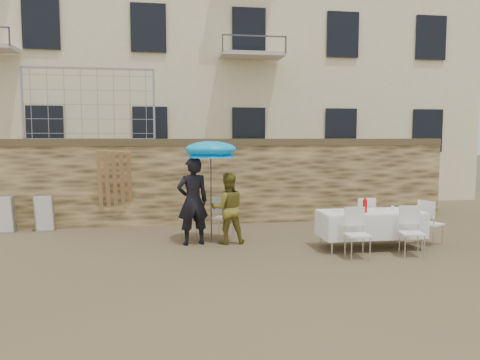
{
  "coord_description": "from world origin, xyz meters",
  "views": [
    {
      "loc": [
        -1.11,
        -7.34,
        2.3
      ],
      "look_at": [
        0.4,
        2.2,
        1.4
      ],
      "focal_mm": 35.0,
      "sensor_mm": 36.0,
      "label": 1
    }
  ],
  "objects": [
    {
      "name": "woman_dress",
      "position": [
        0.18,
        2.51,
        0.76
      ],
      "size": [
        0.75,
        0.59,
        1.52
      ],
      "primitive_type": "imported",
      "rotation": [
        0.0,
        0.0,
        3.16
      ],
      "color": "olive",
      "rests_on": "ground"
    },
    {
      "name": "stone_wall",
      "position": [
        0.0,
        5.0,
        1.1
      ],
      "size": [
        13.0,
        0.5,
        2.2
      ],
      "primitive_type": "cube",
      "color": "olive",
      "rests_on": "ground"
    },
    {
      "name": "couple_chair_right",
      "position": [
        0.13,
        3.06,
        0.48
      ],
      "size": [
        0.67,
        0.67,
        0.96
      ],
      "primitive_type": null,
      "rotation": [
        0.0,
        0.0,
        2.53
      ],
      "color": "white",
      "rests_on": "ground"
    },
    {
      "name": "ground",
      "position": [
        0.0,
        0.0,
        0.0
      ],
      "size": [
        80.0,
        80.0,
        0.0
      ],
      "primitive_type": "plane",
      "color": "brown",
      "rests_on": "ground"
    },
    {
      "name": "umbrella",
      "position": [
        -0.17,
        2.61,
        1.96
      ],
      "size": [
        1.14,
        1.14,
        2.08
      ],
      "color": "#3F3F44",
      "rests_on": "ground"
    },
    {
      "name": "chain_link_fence",
      "position": [
        -3.0,
        5.0,
        3.1
      ],
      "size": [
        3.2,
        0.06,
        1.8
      ],
      "primitive_type": null,
      "color": "gray",
      "rests_on": "stone_wall"
    },
    {
      "name": "man_suit",
      "position": [
        -0.57,
        2.51,
        0.93
      ],
      "size": [
        0.76,
        0.59,
        1.86
      ],
      "primitive_type": "imported",
      "rotation": [
        0.0,
        0.0,
        3.37
      ],
      "color": "black",
      "rests_on": "ground"
    },
    {
      "name": "couple_chair_left",
      "position": [
        -0.57,
        3.06,
        0.48
      ],
      "size": [
        0.61,
        0.61,
        0.96
      ],
      "primitive_type": null,
      "rotation": [
        0.0,
        0.0,
        3.47
      ],
      "color": "white",
      "rests_on": "ground"
    },
    {
      "name": "table_chair_side",
      "position": [
        4.43,
        1.71,
        0.48
      ],
      "size": [
        0.64,
        0.64,
        0.96
      ],
      "primitive_type": null,
      "rotation": [
        0.0,
        0.0,
        2.03
      ],
      "color": "white",
      "rests_on": "ground"
    },
    {
      "name": "table_chair_front_right",
      "position": [
        3.53,
        0.86,
        0.48
      ],
      "size": [
        0.56,
        0.56,
        0.96
      ],
      "primitive_type": null,
      "rotation": [
        0.0,
        0.0,
        -0.18
      ],
      "color": "white",
      "rests_on": "ground"
    },
    {
      "name": "banquet_table",
      "position": [
        3.03,
        1.61,
        0.73
      ],
      "size": [
        2.1,
        0.85,
        0.78
      ],
      "color": "white",
      "rests_on": "ground"
    },
    {
      "name": "soda_bottle",
      "position": [
        2.83,
        1.46,
        0.91
      ],
      "size": [
        0.09,
        0.09,
        0.26
      ],
      "primitive_type": "cylinder",
      "color": "red",
      "rests_on": "banquet_table"
    },
    {
      "name": "chair_stack_right",
      "position": [
        -4.04,
        4.55,
        0.46
      ],
      "size": [
        0.46,
        0.32,
        0.92
      ],
      "primitive_type": null,
      "color": "white",
      "rests_on": "ground"
    },
    {
      "name": "table_chair_front_left",
      "position": [
        2.43,
        0.86,
        0.48
      ],
      "size": [
        0.49,
        0.49,
        0.96
      ],
      "primitive_type": null,
      "rotation": [
        0.0,
        0.0,
        -0.02
      ],
      "color": "white",
      "rests_on": "ground"
    },
    {
      "name": "apartment_building",
      "position": [
        0.0,
        12.0,
        7.5
      ],
      "size": [
        20.0,
        8.0,
        15.0
      ],
      "primitive_type": "cube",
      "color": "beige",
      "rests_on": "ground"
    },
    {
      "name": "table_chair_back",
      "position": [
        3.23,
        2.41,
        0.48
      ],
      "size": [
        0.51,
        0.51,
        0.96
      ],
      "primitive_type": null,
      "rotation": [
        0.0,
        0.0,
        3.07
      ],
      "color": "white",
      "rests_on": "ground"
    },
    {
      "name": "chair_stack_left",
      "position": [
        -4.94,
        4.55,
        0.46
      ],
      "size": [
        0.46,
        0.4,
        0.92
      ],
      "primitive_type": null,
      "color": "white",
      "rests_on": "ground"
    },
    {
      "name": "wood_planks",
      "position": [
        -2.44,
        4.62,
        1.0
      ],
      "size": [
        0.7,
        0.2,
        2.0
      ],
      "primitive_type": null,
      "color": "#A37749",
      "rests_on": "ground"
    }
  ]
}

